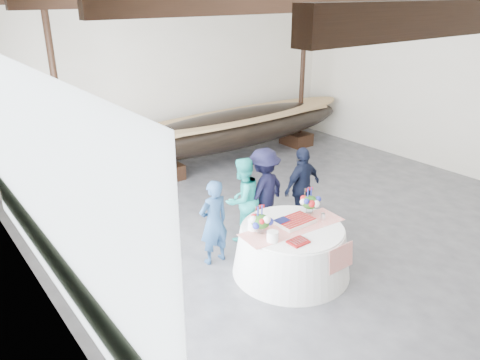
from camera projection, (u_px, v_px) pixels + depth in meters
floor at (347, 241)px, 8.81m from camera, size 10.00×12.00×0.01m
wall_back at (179, 77)px, 12.37m from camera, size 10.00×0.02×4.50m
wall_left at (63, 199)px, 5.15m from camera, size 0.02×12.00×4.50m
pavilion_structure at (329, 15)px, 7.91m from camera, size 9.80×11.76×4.50m
open_bay at (46, 203)px, 6.07m from camera, size 0.03×7.00×3.20m
longboat_display at (237, 128)px, 12.72m from camera, size 7.48×1.50×1.40m
banquet_table at (291, 250)px, 7.71m from camera, size 1.95×1.95×0.84m
tabletop_items at (286, 216)px, 7.58m from camera, size 1.84×0.95×0.40m
guest_woman_blue at (214, 222)px, 7.88m from camera, size 0.55×0.36×1.51m
guest_woman_teal at (242, 199)px, 8.64m from camera, size 0.87×0.73×1.60m
guest_man_left at (264, 191)px, 8.87m from camera, size 1.21×0.86×1.69m
guest_man_right at (302, 187)px, 9.14m from camera, size 0.98×0.47×1.63m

